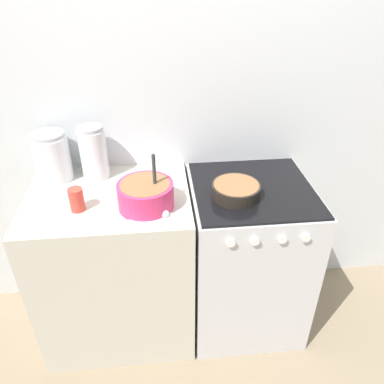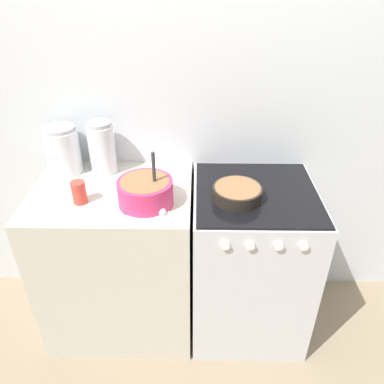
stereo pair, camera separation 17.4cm
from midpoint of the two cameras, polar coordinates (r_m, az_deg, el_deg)
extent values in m
plane|color=gray|center=(2.28, -1.98, -24.30)|extent=(12.00, 12.00, 0.00)
cube|color=silver|center=(2.02, -3.98, 11.93)|extent=(4.59, 0.05, 2.40)
cube|color=beige|center=(2.15, -13.63, -10.93)|extent=(0.79, 0.61, 0.92)
cube|color=silver|center=(2.16, 5.93, -9.95)|extent=(0.62, 0.61, 0.90)
cube|color=black|center=(1.89, 6.70, 0.43)|extent=(0.59, 0.59, 0.01)
cylinder|color=white|center=(1.65, 2.90, -7.82)|extent=(0.04, 0.02, 0.04)
cylinder|color=white|center=(1.67, 6.62, -7.54)|extent=(0.04, 0.02, 0.04)
cylinder|color=white|center=(1.70, 10.75, -7.18)|extent=(0.04, 0.02, 0.04)
cylinder|color=white|center=(1.73, 14.23, -6.85)|extent=(0.04, 0.02, 0.04)
cylinder|color=#E0336B|center=(1.72, -9.95, -0.60)|extent=(0.26, 0.26, 0.12)
cylinder|color=#8C603D|center=(1.71, -10.04, 0.22)|extent=(0.23, 0.23, 0.07)
cylinder|color=#333333|center=(1.68, -8.68, 1.85)|extent=(0.02, 0.02, 0.25)
cylinder|color=black|center=(1.79, 3.96, 0.17)|extent=(0.24, 0.24, 0.06)
cylinder|color=#8C603D|center=(1.79, 3.97, 0.35)|extent=(0.22, 0.22, 0.05)
cylinder|color=silver|center=(2.05, -22.82, 4.68)|extent=(0.18, 0.18, 0.23)
cylinder|color=olive|center=(2.07, -22.55, 3.55)|extent=(0.16, 0.16, 0.14)
cylinder|color=#B2B2B7|center=(2.00, -23.57, 7.86)|extent=(0.16, 0.16, 0.02)
cylinder|color=silver|center=(2.00, -17.20, 5.46)|extent=(0.14, 0.14, 0.26)
cylinder|color=tan|center=(2.02, -16.96, 4.15)|extent=(0.12, 0.12, 0.15)
cylinder|color=#B2B2B7|center=(1.94, -17.85, 9.11)|extent=(0.12, 0.12, 0.02)
cylinder|color=#CC3F33|center=(1.78, -19.89, -1.18)|extent=(0.07, 0.07, 0.11)
cube|color=white|center=(1.74, -9.95, -2.45)|extent=(0.25, 0.28, 0.01)
cylinder|color=white|center=(1.67, -8.97, -3.87)|extent=(0.09, 0.01, 0.01)
sphere|color=white|center=(1.66, -7.09, -3.44)|extent=(0.04, 0.04, 0.04)
camera|label=1|loc=(0.09, -92.86, -1.81)|focal=35.00mm
camera|label=2|loc=(0.09, 87.14, 1.81)|focal=35.00mm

